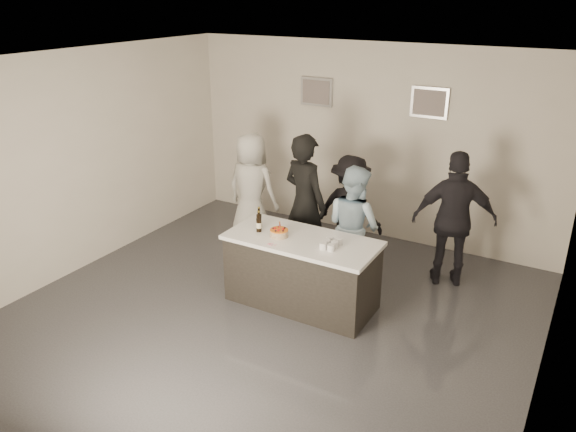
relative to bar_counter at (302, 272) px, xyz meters
The scene contains 19 objects.
floor 0.70m from the bar_counter, 112.25° to the right, with size 6.00×6.00×0.00m, color #3D3D42.
ceiling 2.60m from the bar_counter, 112.25° to the right, with size 6.00×6.00×0.00m, color white.
wall_back 2.73m from the bar_counter, 94.59° to the left, with size 6.00×0.04×3.00m, color silver.
wall_front 3.65m from the bar_counter, 93.30° to the right, with size 6.00×0.04×3.00m, color silver.
wall_left 3.40m from the bar_counter, behind, with size 0.04×6.00×3.00m, color silver.
wall_right 3.03m from the bar_counter, ahead, with size 0.04×6.00×3.00m, color silver.
picture_left 3.23m from the bar_counter, 113.97° to the left, with size 0.54×0.04×0.44m, color #B2B2B7.
picture_right 3.11m from the bar_counter, 74.25° to the left, with size 0.54×0.04×0.44m, color #B2B2B7.
bar_counter is the anchor object (origin of this frame).
cake 0.57m from the bar_counter, 163.02° to the right, with size 0.22×0.22×0.08m, color orange.
beer_bottle_a 0.86m from the bar_counter, behind, with size 0.07×0.07×0.26m, color black.
beer_bottle_b 0.81m from the bar_counter, behind, with size 0.07×0.07×0.26m, color black.
tumbler_cluster 0.63m from the bar_counter, ahead, with size 0.19×0.30×0.08m, color #C68212.
candles 0.60m from the bar_counter, 124.51° to the right, with size 0.24×0.08×0.01m, color pink.
person_main_black 1.15m from the bar_counter, 116.40° to the left, with size 0.71×0.46×1.94m, color black.
person_main_blue 0.98m from the bar_counter, 70.29° to the left, with size 0.79×0.62×1.63m, color #ADCCE2.
person_guest_left 2.10m from the bar_counter, 140.42° to the left, with size 0.84×0.55×1.72m, color silver.
person_guest_right 2.12m from the bar_counter, 45.49° to the left, with size 1.07×0.45×1.83m, color black.
person_guest_back 1.51m from the bar_counter, 90.98° to the left, with size 1.01×0.58×1.56m, color black.
Camera 1 is at (3.12, -4.95, 3.70)m, focal length 35.00 mm.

